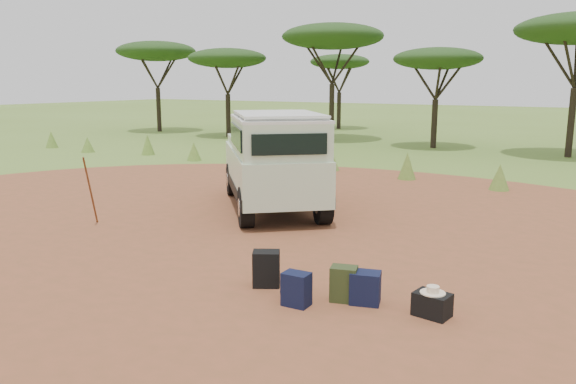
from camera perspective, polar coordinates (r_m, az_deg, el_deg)
The scene contains 13 objects.
ground at distance 11.28m, azimuth -3.27°, elevation -5.25°, with size 140.00×140.00×0.00m, color olive.
dirt_clearing at distance 11.28m, azimuth -3.27°, elevation -5.23°, with size 23.00×23.00×0.01m, color brown.
grass_fringe at distance 18.78m, azimuth 12.20°, elevation 2.39°, with size 36.60×1.60×0.90m.
acacia_treeline at distance 29.26m, azimuth 21.26°, elevation 13.72°, with size 46.70×13.20×6.26m.
safari_vehicle at distance 14.03m, azimuth -1.48°, elevation 3.00°, with size 4.82×5.08×2.47m.
walking_staff at distance 13.23m, azimuth -19.43°, elevation 0.11°, with size 0.04×0.04×1.67m, color brown.
backpack_black at distance 8.91m, azimuth -2.22°, elevation -7.81°, with size 0.42×0.31×0.57m, color black.
backpack_navy at distance 8.18m, azimuth 0.86°, elevation -9.86°, with size 0.38×0.27×0.50m, color black.
backpack_olive at distance 8.37m, azimuth 5.68°, elevation -9.29°, with size 0.38×0.28×0.53m, color #313F1D.
duffel_navy at distance 8.33m, azimuth 7.86°, elevation -9.64°, with size 0.43×0.32×0.48m, color black.
hard_case at distance 8.10m, azimuth 14.43°, elevation -11.04°, with size 0.48×0.34×0.34m, color black.
stuff_sack at distance 8.50m, azimuth 0.24°, elevation -9.80°, with size 0.28×0.28×0.28m, color black.
safari_hat at distance 8.03m, azimuth 14.50°, elevation -9.67°, with size 0.35×0.35×0.10m.
Camera 1 is at (6.16, -8.89, 3.18)m, focal length 35.00 mm.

